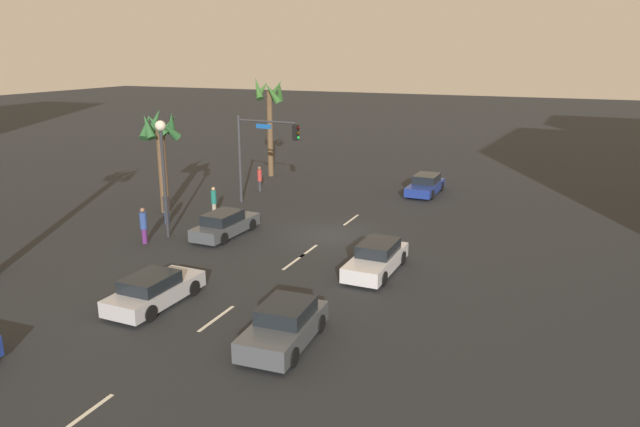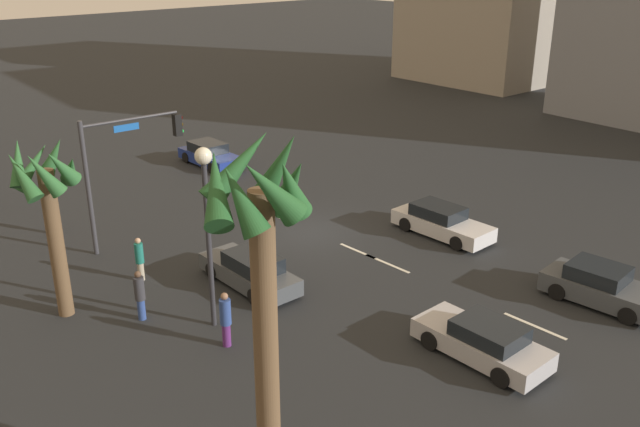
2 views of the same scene
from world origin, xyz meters
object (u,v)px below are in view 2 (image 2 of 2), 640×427
at_px(pedestrian_2, 226,318).
at_px(pedestrian_3, 140,294).
at_px(palm_tree_0, 262,259).
at_px(car_4, 483,341).
at_px(car_3, 441,222).
at_px(traffic_signal, 122,159).
at_px(streetlamp, 206,205).
at_px(car_1, 210,155).
at_px(pedestrian_0, 140,258).
at_px(palm_tree_1, 47,192).
at_px(car_5, 601,286).
at_px(car_2, 250,271).
at_px(pedestrian_1, 54,214).

height_order(pedestrian_2, pedestrian_3, pedestrian_2).
bearing_deg(palm_tree_0, car_4, -88.20).
bearing_deg(car_4, palm_tree_0, 91.80).
xyz_separation_m(car_3, traffic_signal, (8.58, 10.74, 3.27)).
bearing_deg(streetlamp, pedestrian_3, 38.65).
xyz_separation_m(car_1, car_3, (-15.95, -1.55, 0.01)).
relative_size(pedestrian_0, palm_tree_1, 0.28).
bearing_deg(palm_tree_1, pedestrian_0, -80.88).
relative_size(car_5, streetlamp, 0.67).
bearing_deg(traffic_signal, palm_tree_0, 162.37).
bearing_deg(car_2, car_3, -101.57).
relative_size(car_5, pedestrian_1, 2.32).
bearing_deg(traffic_signal, streetlamp, 171.08).
bearing_deg(pedestrian_3, palm_tree_1, 39.76).
xyz_separation_m(streetlamp, palm_tree_0, (-7.72, 3.76, 1.94)).
xyz_separation_m(streetlamp, pedestrian_2, (-1.38, 0.44, -3.39)).
relative_size(pedestrian_3, palm_tree_0, 0.21).
relative_size(streetlamp, palm_tree_1, 0.98).
xyz_separation_m(car_2, pedestrian_1, (9.99, 3.36, 0.35)).
distance_m(car_4, palm_tree_1, 14.94).
xyz_separation_m(car_1, traffic_signal, (-7.37, 9.19, 3.28)).
distance_m(car_3, streetlamp, 12.61).
relative_size(car_1, pedestrian_3, 2.47).
height_order(car_1, streetlamp, streetlamp).
xyz_separation_m(pedestrian_0, pedestrian_1, (6.73, 0.52, 0.03)).
bearing_deg(palm_tree_1, pedestrian_3, -140.24).
distance_m(car_3, pedestrian_2, 12.50).
xyz_separation_m(car_2, car_5, (-9.75, -8.52, 0.03)).
height_order(pedestrian_1, pedestrian_2, pedestrian_2).
bearing_deg(car_5, palm_tree_1, 49.60).
relative_size(car_3, car_5, 1.11).
bearing_deg(car_3, pedestrian_2, 94.34).
xyz_separation_m(pedestrian_1, pedestrian_2, (-12.84, -0.21, 0.04)).
bearing_deg(palm_tree_0, streetlamp, -25.99).
distance_m(pedestrian_1, pedestrian_3, 9.49).
height_order(pedestrian_1, palm_tree_0, palm_tree_0).
bearing_deg(traffic_signal, car_5, -148.79).
bearing_deg(pedestrian_2, car_4, -137.90).
bearing_deg(palm_tree_1, car_2, -113.98).
relative_size(car_1, car_2, 0.99).
distance_m(streetlamp, pedestrian_1, 11.98).
height_order(car_1, palm_tree_1, palm_tree_1).
relative_size(car_2, pedestrian_3, 2.49).
bearing_deg(traffic_signal, car_3, -128.63).
distance_m(pedestrian_1, palm_tree_0, 20.16).
height_order(pedestrian_1, palm_tree_1, palm_tree_1).
xyz_separation_m(palm_tree_0, palm_tree_1, (11.92, -0.33, -1.78)).
height_order(streetlamp, pedestrian_1, streetlamp).
bearing_deg(car_4, car_1, -13.32).
distance_m(traffic_signal, pedestrian_3, 7.38).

